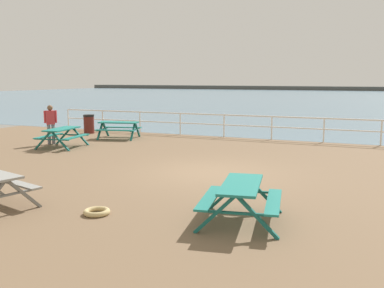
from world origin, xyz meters
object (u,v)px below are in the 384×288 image
(picnic_table_far_left, at_px, (62,133))
(visitor, at_px, (51,122))
(picnic_table_near_right, at_px, (119,126))
(litter_bin, at_px, (89,124))
(picnic_table_mid_centre, at_px, (241,193))

(picnic_table_far_left, bearing_deg, visitor, 54.39)
(picnic_table_near_right, xyz_separation_m, litter_bin, (-2.44, 1.02, -0.10))
(picnic_table_far_left, xyz_separation_m, visitor, (-1.00, 0.50, 0.36))
(picnic_table_near_right, distance_m, visitor, 3.17)
(visitor, height_order, litter_bin, visitor)
(picnic_table_mid_centre, height_order, picnic_table_far_left, same)
(visitor, distance_m, litter_bin, 3.82)
(picnic_table_near_right, xyz_separation_m, visitor, (-1.64, -2.69, 0.36))
(picnic_table_mid_centre, bearing_deg, visitor, 46.99)
(picnic_table_far_left, xyz_separation_m, litter_bin, (-1.80, 4.21, -0.10))
(visitor, bearing_deg, picnic_table_far_left, -159.60)
(picnic_table_far_left, bearing_deg, picnic_table_mid_centre, -131.94)
(picnic_table_mid_centre, relative_size, picnic_table_far_left, 1.02)
(picnic_table_mid_centre, xyz_separation_m, litter_bin, (-11.21, 10.35, -0.10))
(picnic_table_far_left, bearing_deg, litter_bin, 14.25)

